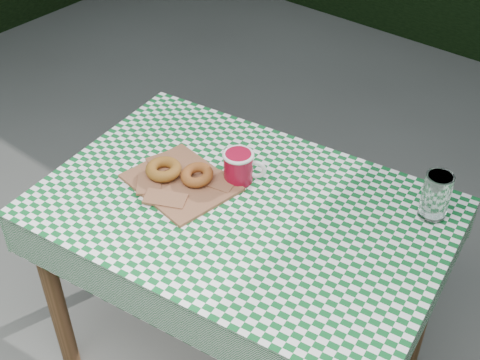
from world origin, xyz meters
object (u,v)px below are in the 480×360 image
(table, at_px, (242,292))
(coffee_mug, at_px, (238,167))
(drinking_glass, at_px, (436,196))
(paper_bag, at_px, (181,182))

(table, bearing_deg, coffee_mug, 125.98)
(drinking_glass, bearing_deg, coffee_mug, -157.03)
(table, relative_size, coffee_mug, 6.52)
(paper_bag, relative_size, drinking_glass, 2.17)
(paper_bag, height_order, coffee_mug, coffee_mug)
(paper_bag, relative_size, coffee_mug, 1.74)
(table, bearing_deg, paper_bag, -177.68)
(coffee_mug, bearing_deg, table, -73.05)
(table, bearing_deg, drinking_glass, 27.10)
(table, xyz_separation_m, coffee_mug, (-0.09, 0.09, 0.43))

